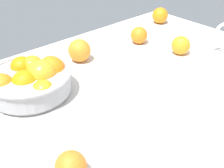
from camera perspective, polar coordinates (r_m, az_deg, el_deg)
ground_plane at (r=78.65cm, az=2.20°, el=-5.92°), size 145.77×101.57×3.00cm
fruit_bowl at (r=84.64cm, az=-16.14°, el=0.83°), size 24.80×24.80×10.53cm
loose_orange_0 at (r=100.66cm, az=-6.67°, el=6.83°), size 8.16×8.16×8.16cm
loose_orange_1 at (r=108.44cm, az=13.87°, el=7.69°), size 7.01×7.01×7.01cm
loose_orange_2 at (r=137.96cm, az=9.79°, el=13.63°), size 7.45×7.45×7.45cm
loose_orange_3 at (r=58.95cm, az=-8.40°, el=-16.35°), size 6.60×6.60×6.60cm
loose_orange_4 at (r=114.87cm, az=5.54°, el=9.90°), size 6.90×6.90×6.90cm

